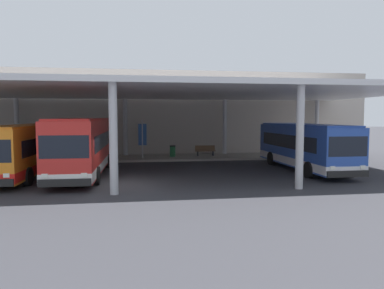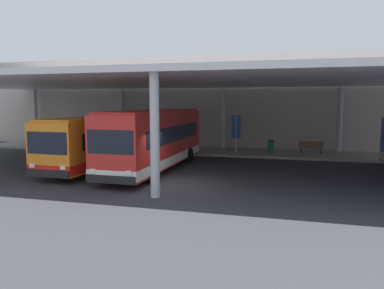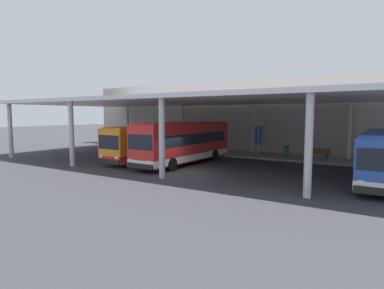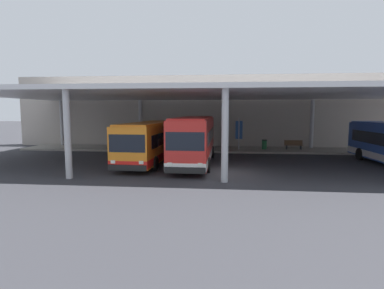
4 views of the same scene
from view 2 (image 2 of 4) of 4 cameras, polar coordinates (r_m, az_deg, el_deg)
ground_plane at (r=17.98m, az=-2.93°, el=-6.29°), size 200.00×200.00×0.00m
platform_kerb at (r=29.19m, az=4.20°, el=-1.11°), size 42.00×4.50×0.18m
station_building_facade at (r=32.12m, az=5.36°, el=6.60°), size 48.00×1.60×8.02m
canopy_shelter at (r=22.85m, az=1.31°, el=9.83°), size 40.00×17.00×5.55m
bus_nearest_bay at (r=23.25m, az=-13.87°, el=0.61°), size 2.95×10.60×3.17m
bus_second_bay at (r=21.73m, az=-5.77°, el=0.86°), size 2.79×11.35×3.57m
bench_waiting at (r=28.72m, az=18.22°, el=-0.40°), size 1.80×0.45×0.92m
trash_bin at (r=28.44m, az=12.30°, el=-0.26°), size 0.52×0.52×0.98m
banner_sign at (r=27.95m, az=6.95°, el=2.41°), size 0.70×0.12×3.20m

